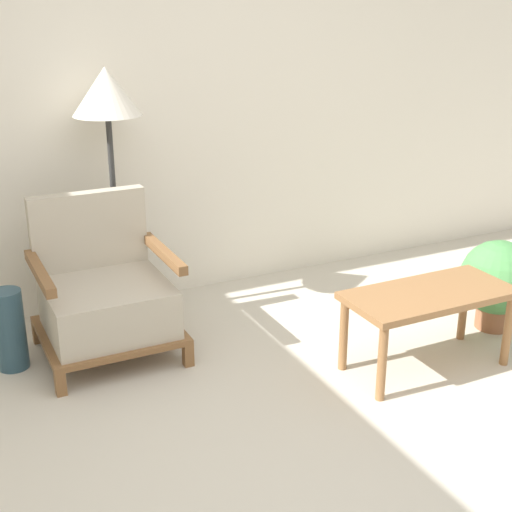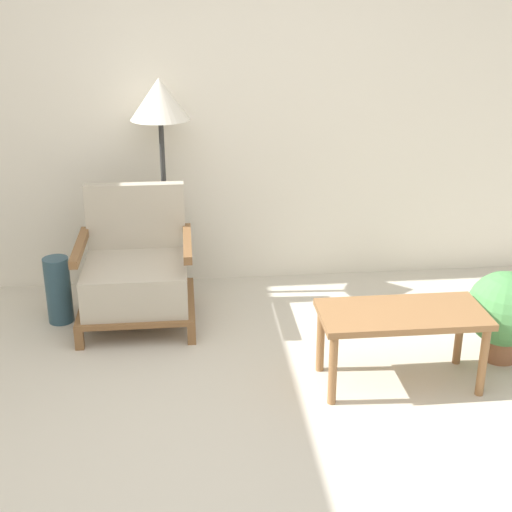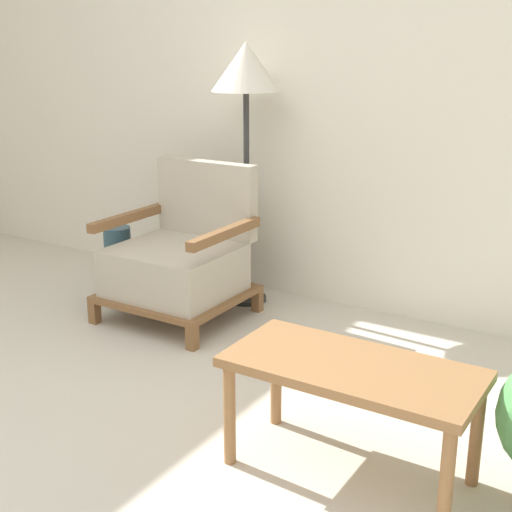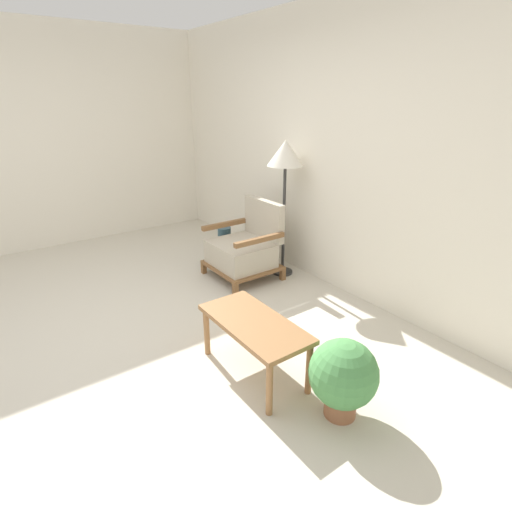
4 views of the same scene
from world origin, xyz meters
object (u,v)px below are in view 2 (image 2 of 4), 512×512
(vase, at_px, (58,290))
(potted_plant, at_px, (505,311))
(armchair, at_px, (136,274))
(floor_lamp, at_px, (160,109))
(coffee_table, at_px, (402,321))

(vase, distance_m, potted_plant, 2.66)
(armchair, xyz_separation_m, vase, (-0.49, 0.04, -0.11))
(potted_plant, bearing_deg, vase, 163.99)
(floor_lamp, relative_size, coffee_table, 1.69)
(floor_lamp, bearing_deg, vase, -152.86)
(floor_lamp, distance_m, vase, 1.29)
(armchair, height_order, floor_lamp, floor_lamp)
(armchair, xyz_separation_m, potted_plant, (2.07, -0.69, -0.03))
(vase, height_order, potted_plant, potted_plant)
(coffee_table, bearing_deg, vase, 154.04)
(armchair, distance_m, coffee_table, 1.67)
(floor_lamp, distance_m, coffee_table, 1.98)
(floor_lamp, relative_size, vase, 3.42)
(potted_plant, bearing_deg, floor_lamp, 150.22)
(floor_lamp, xyz_separation_m, potted_plant, (1.88, -1.08, -0.96))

